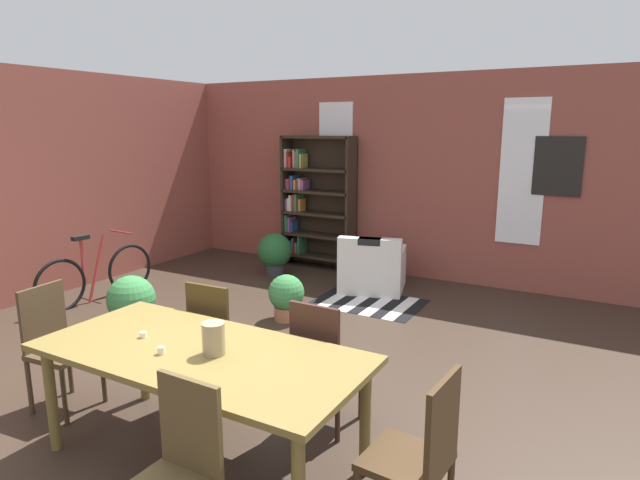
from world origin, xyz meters
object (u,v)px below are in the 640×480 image
(bookshelf_tall, at_px, (314,201))
(armchair_white, at_px, (372,269))
(vase_on_table, at_px, (214,338))
(dining_chair_head_left, at_px, (56,343))
(potted_plant_by_shelf, at_px, (275,252))
(bicycle_second, at_px, (97,275))
(dining_chair_head_right, at_px, (419,454))
(dining_chair_far_right, at_px, (322,360))
(potted_plant_window, at_px, (286,296))
(dining_chair_far_left, at_px, (218,335))
(dining_chair_near_right, at_px, (175,474))
(dining_table, at_px, (200,361))
(potted_plant_corner, at_px, (131,302))

(bookshelf_tall, xyz_separation_m, armchair_white, (1.30, -0.70, -0.73))
(vase_on_table, bearing_deg, dining_chair_head_left, -179.76)
(potted_plant_by_shelf, bearing_deg, armchair_white, 0.16)
(potted_plant_by_shelf, bearing_deg, bicycle_second, -121.09)
(dining_chair_head_right, distance_m, dining_chair_head_left, 2.85)
(dining_chair_far_right, xyz_separation_m, potted_plant_window, (-1.41, 1.71, -0.23))
(dining_chair_head_left, bearing_deg, potted_plant_by_shelf, 99.76)
(dining_chair_far_left, distance_m, dining_chair_near_right, 1.71)
(dining_chair_head_right, distance_m, armchair_white, 4.41)
(dining_table, xyz_separation_m, dining_chair_head_right, (1.42, -0.01, -0.17))
(dining_table, relative_size, dining_chair_far_left, 2.21)
(potted_plant_corner, xyz_separation_m, potted_plant_window, (1.19, 1.11, -0.05))
(armchair_white, xyz_separation_m, bicycle_second, (-2.78, -2.07, 0.05))
(bookshelf_tall, xyz_separation_m, potted_plant_corner, (-0.27, -3.31, -0.68))
(potted_plant_corner, bearing_deg, dining_chair_near_right, -37.99)
(dining_chair_far_right, bearing_deg, armchair_white, 107.82)
(dining_chair_far_right, relative_size, armchair_white, 0.97)
(dining_chair_far_left, relative_size, bookshelf_tall, 0.48)
(bicycle_second, bearing_deg, potted_plant_corner, -23.89)
(dining_chair_head_left, height_order, bicycle_second, dining_chair_head_left)
(dining_chair_near_right, height_order, dining_chair_far_right, same)
(armchair_white, xyz_separation_m, potted_plant_by_shelf, (-1.54, -0.00, 0.05))
(dining_chair_head_left, bearing_deg, armchair_white, 77.57)
(dining_chair_head_right, distance_m, bicycle_second, 5.12)
(armchair_white, distance_m, bicycle_second, 3.47)
(dining_chair_head_left, bearing_deg, vase_on_table, 0.24)
(dining_chair_head_left, bearing_deg, dining_chair_near_right, -20.45)
(potted_plant_corner, bearing_deg, armchair_white, 58.96)
(dining_chair_far_left, bearing_deg, bicycle_second, 158.35)
(vase_on_table, xyz_separation_m, dining_chair_near_right, (0.36, -0.71, -0.35))
(potted_plant_window, bearing_deg, vase_on_table, -66.50)
(potted_plant_window, bearing_deg, dining_chair_far_left, -74.71)
(dining_table, relative_size, bicycle_second, 1.32)
(armchair_white, bearing_deg, dining_chair_near_right, -77.43)
(dining_table, distance_m, bicycle_second, 3.84)
(dining_chair_head_right, height_order, potted_plant_by_shelf, dining_chair_head_right)
(dining_chair_far_left, height_order, potted_plant_window, dining_chair_far_left)
(dining_chair_head_left, bearing_deg, dining_table, 0.27)
(vase_on_table, distance_m, potted_plant_by_shelf, 4.53)
(dining_chair_head_left, relative_size, armchair_white, 0.97)
(bookshelf_tall, height_order, potted_plant_corner, bookshelf_tall)
(dining_chair_near_right, distance_m, armchair_white, 4.76)
(vase_on_table, relative_size, bookshelf_tall, 0.10)
(dining_chair_far_left, xyz_separation_m, dining_chair_head_left, (-0.96, -0.72, 0.00))
(dining_chair_head_right, xyz_separation_m, potted_plant_corner, (-3.55, 1.32, -0.18))
(bicycle_second, xyz_separation_m, potted_plant_corner, (1.22, -0.54, 0.01))
(dining_chair_far_right, relative_size, potted_plant_by_shelf, 1.57)
(dining_chair_head_left, height_order, bookshelf_tall, bookshelf_tall)
(dining_chair_far_right, bearing_deg, potted_plant_by_shelf, 128.75)
(armchair_white, bearing_deg, bookshelf_tall, 151.53)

